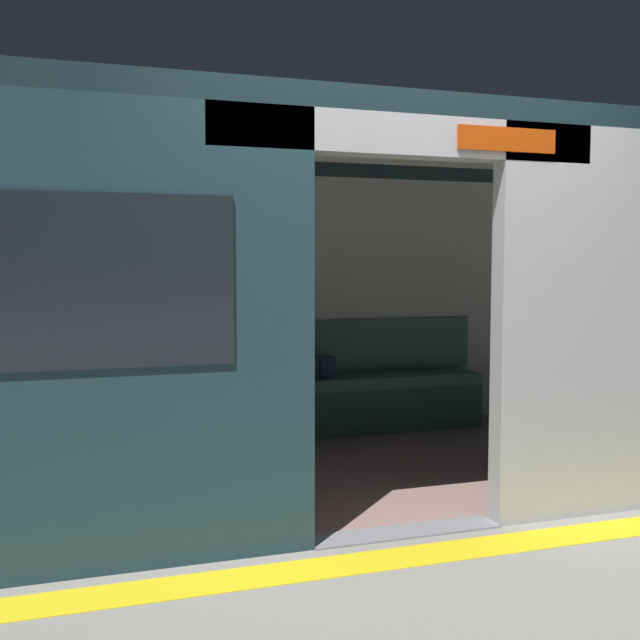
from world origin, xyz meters
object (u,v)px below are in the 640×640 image
person_seated (276,354)px  grab_pole_door (298,327)px  bench_seat (286,393)px  handbag (318,367)px  book (228,380)px  train_car (318,248)px

person_seated → grab_pole_door: 1.87m
bench_seat → person_seated: size_ratio=2.81×
person_seated → handbag: bearing=-166.0°
bench_seat → person_seated: person_seated is taller
person_seated → grab_pole_door: (0.35, 1.80, 0.37)m
handbag → grab_pole_door: (0.73, 1.89, 0.50)m
bench_seat → book: book is taller
person_seated → grab_pole_door: bearing=78.9°
train_car → person_seated: 1.27m
handbag → bench_seat: bearing=8.6°
person_seated → book: size_ratio=5.41×
person_seated → book: (0.36, -0.11, -0.20)m
handbag → person_seated: bearing=14.0°
person_seated → book: person_seated is taller
bench_seat → handbag: bearing=-171.4°
handbag → book: (0.74, -0.01, -0.07)m
bench_seat → grab_pole_door: size_ratio=1.60×
bench_seat → grab_pole_door: bearing=76.3°
person_seated → handbag: 0.41m
person_seated → book: 0.43m
train_car → handbag: size_ratio=24.62×
train_car → book: train_car is taller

